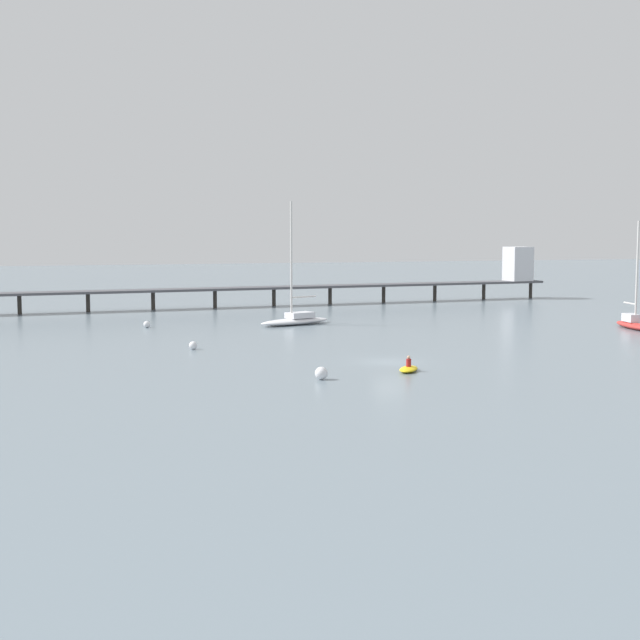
% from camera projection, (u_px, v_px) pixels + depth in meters
% --- Properties ---
extents(ground_plane, '(400.00, 400.00, 0.00)m').
position_uv_depth(ground_plane, '(389.00, 362.00, 68.64)').
color(ground_plane, slate).
extents(pier, '(89.68, 9.51, 7.55)m').
position_uv_depth(pier, '(348.00, 279.00, 122.21)').
color(pier, '#4C4C51').
rests_on(pier, ground_plane).
extents(sailboat_white, '(8.88, 5.33, 13.01)m').
position_uv_depth(sailboat_white, '(296.00, 318.00, 95.56)').
color(sailboat_white, white).
rests_on(sailboat_white, ground_plane).
extents(sailboat_red, '(2.88, 7.29, 10.95)m').
position_uv_depth(sailboat_red, '(633.00, 322.00, 91.62)').
color(sailboat_red, red).
rests_on(sailboat_red, ground_plane).
extents(dinghy_yellow, '(2.51, 2.89, 1.14)m').
position_uv_depth(dinghy_yellow, '(409.00, 369.00, 64.08)').
color(dinghy_yellow, yellow).
rests_on(dinghy_yellow, ground_plane).
extents(mooring_buoy_outer, '(0.69, 0.69, 0.69)m').
position_uv_depth(mooring_buoy_outer, '(147.00, 324.00, 92.60)').
color(mooring_buoy_outer, silver).
rests_on(mooring_buoy_outer, ground_plane).
extents(mooring_buoy_near, '(0.87, 0.87, 0.87)m').
position_uv_depth(mooring_buoy_near, '(321.00, 373.00, 60.56)').
color(mooring_buoy_near, silver).
rests_on(mooring_buoy_near, ground_plane).
extents(mooring_buoy_far, '(0.69, 0.69, 0.69)m').
position_uv_depth(mooring_buoy_far, '(193.00, 345.00, 75.77)').
color(mooring_buoy_far, silver).
rests_on(mooring_buoy_far, ground_plane).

